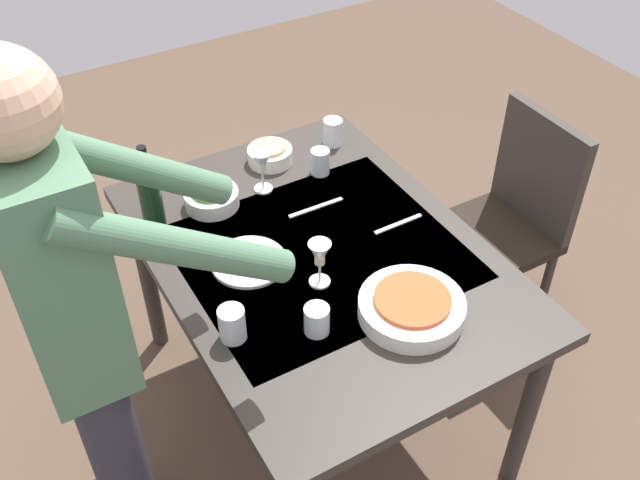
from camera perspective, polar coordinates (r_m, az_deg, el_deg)
ground_plane at (r=2.82m, az=-0.00°, el=-12.47°), size 6.00×6.00×0.00m
dining_table at (r=2.31m, az=-0.00°, el=-2.45°), size 1.32×0.96×0.76m
chair_near at (r=2.85m, az=14.68°, el=2.00°), size 0.40×0.40×0.91m
person_server at (r=1.84m, az=-18.01°, el=-6.49°), size 0.42×0.61×1.69m
wine_bottle at (r=2.35m, az=-13.07°, el=3.31°), size 0.07×0.07×0.30m
wine_glass_left at (r=2.45m, az=-4.55°, el=5.91°), size 0.07×0.07×0.15m
wine_glass_right at (r=2.09m, az=-0.03°, el=-1.25°), size 0.07×0.07×0.15m
water_cup_near_left at (r=1.99m, az=-0.26°, el=-6.24°), size 0.07×0.07×0.09m
water_cup_near_right at (r=2.71m, az=1.00°, el=8.42°), size 0.07×0.07×0.10m
water_cup_far_left at (r=2.55m, az=0.01°, el=6.12°), size 0.07×0.07×0.09m
water_cup_far_right at (r=1.99m, az=-6.87°, el=-6.52°), size 0.07×0.07×0.10m
serving_bowl_pasta at (r=2.06m, az=7.15°, el=-5.16°), size 0.30×0.30×0.07m
side_bowl_salad at (r=2.44m, az=-8.45°, el=3.32°), size 0.18×0.18×0.07m
side_bowl_bread at (r=2.62m, az=-3.92°, el=6.70°), size 0.16×0.16×0.07m
dinner_plate_near at (r=2.22m, az=-5.57°, el=-1.70°), size 0.23×0.23×0.01m
table_knife at (r=2.42m, az=-0.32°, el=2.55°), size 0.02×0.20×0.00m
table_fork at (r=2.37m, az=6.11°, el=1.25°), size 0.02×0.18×0.00m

